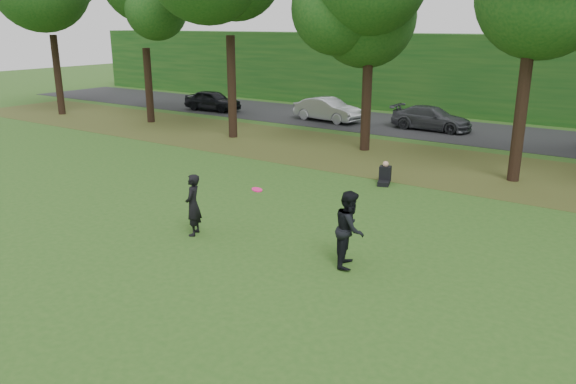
% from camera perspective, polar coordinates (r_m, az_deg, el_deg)
% --- Properties ---
extents(ground, '(120.00, 120.00, 0.00)m').
position_cam_1_polar(ground, '(13.72, -7.73, -7.75)').
color(ground, '#285219').
rests_on(ground, ground).
extents(leaf_litter, '(60.00, 7.00, 0.01)m').
position_cam_1_polar(leaf_litter, '(24.40, 13.10, 2.95)').
color(leaf_litter, '#4C3D1B').
rests_on(leaf_litter, ground).
extents(street, '(70.00, 7.00, 0.02)m').
position_cam_1_polar(street, '(31.84, 18.49, 5.72)').
color(street, black).
rests_on(street, ground).
extents(far_hedge, '(70.00, 3.00, 5.00)m').
position_cam_1_polar(far_hedge, '(37.28, 21.54, 10.80)').
color(far_hedge, '#134515').
rests_on(far_hedge, ground).
extents(player_left, '(0.65, 0.75, 1.73)m').
position_cam_1_polar(player_left, '(15.64, -9.62, -1.30)').
color(player_left, black).
rests_on(player_left, ground).
extents(player_right, '(0.99, 1.11, 1.88)m').
position_cam_1_polar(player_right, '(13.53, 6.31, -3.73)').
color(player_right, black).
rests_on(player_right, ground).
extents(parked_cars, '(36.90, 3.33, 1.49)m').
position_cam_1_polar(parked_cars, '(30.44, 19.96, 6.45)').
color(parked_cars, black).
rests_on(parked_cars, street).
extents(frisbee, '(0.32, 0.32, 0.08)m').
position_cam_1_polar(frisbee, '(14.09, -3.17, 0.24)').
color(frisbee, '#FF1577').
rests_on(frisbee, ground).
extents(seated_person, '(0.61, 0.82, 0.83)m').
position_cam_1_polar(seated_person, '(20.83, 9.81, 1.67)').
color(seated_person, black).
rests_on(seated_person, ground).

